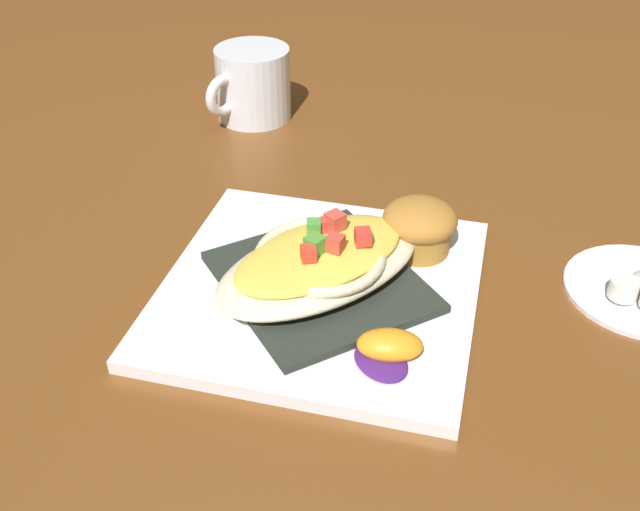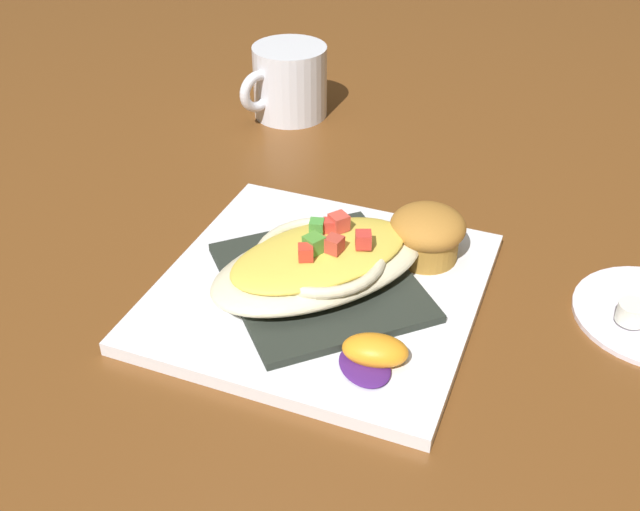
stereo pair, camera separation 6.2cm
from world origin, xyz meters
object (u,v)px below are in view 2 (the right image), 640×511
Objects in this scene: orange_garnish at (373,354)px; creamer_cup_0 at (632,312)px; square_plate at (320,290)px; muffin at (427,233)px; gratin_dish at (320,261)px; coffee_mug at (289,85)px.

orange_garnish is 0.22m from creamer_cup_0.
orange_garnish reaches higher than creamer_cup_0.
muffin is at bearing -123.73° from square_plate.
gratin_dish is 3.51× the size of orange_garnish.
creamer_cup_0 is (-0.17, -0.01, -0.02)m from muffin.
muffin is 0.18m from creamer_cup_0.
muffin is 0.55× the size of coffee_mug.
gratin_dish is 0.10m from muffin.
square_plate is 1.19× the size of gratin_dish.
orange_garnish is 0.52× the size of coffee_mug.
creamer_cup_0 is (-0.15, -0.16, -0.00)m from orange_garnish.
gratin_dish reaches higher than muffin.
coffee_mug is at bearing -51.31° from square_plate.
coffee_mug reaches higher than orange_garnish.
coffee_mug reaches higher than creamer_cup_0.
muffin reaches higher than creamer_cup_0.
square_plate is 0.03m from gratin_dish.
gratin_dish reaches higher than square_plate.
creamer_cup_0 is at bearing -156.91° from gratin_dish.
muffin is at bearing -123.73° from gratin_dish.
orange_garnish is at bearing 46.92° from creamer_cup_0.
square_plate is at bearing 63.38° from gratin_dish.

